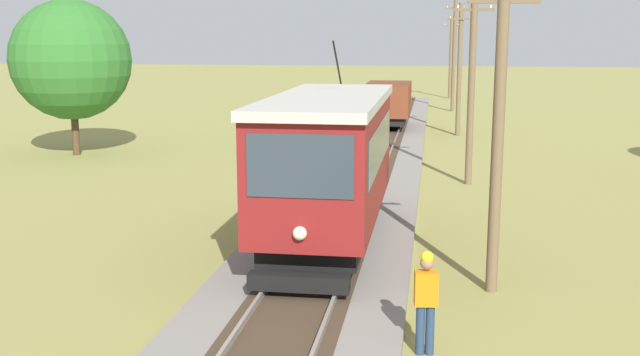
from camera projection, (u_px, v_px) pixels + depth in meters
The scene contains 9 objects.
red_tram at pixel (329, 162), 18.49m from camera, with size 2.60×8.54×4.79m.
freight_car at pixel (388, 103), 41.93m from camera, with size 2.40×5.20×2.31m.
utility_pole_near_tram at pixel (498, 127), 15.07m from camera, with size 1.40×0.33×6.70m.
utility_pole_mid at pixel (471, 84), 26.42m from camera, with size 1.40×0.29×6.94m.
utility_pole_far at pixel (459, 68), 39.69m from camera, with size 1.40×0.56×6.90m.
utility_pole_distant at pixel (454, 52), 52.01m from camera, with size 1.40×0.46×7.99m.
utility_pole_horizon at pixel (451, 56), 63.09m from camera, with size 1.40×0.27×6.83m.
track_worker at pixel (426, 298), 12.46m from camera, with size 0.41×0.28×1.78m.
tree_left_far at pixel (71, 60), 32.85m from camera, with size 5.21×5.21×6.79m.
Camera 1 is at (2.51, -2.82, 5.24)m, focal length 42.51 mm.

